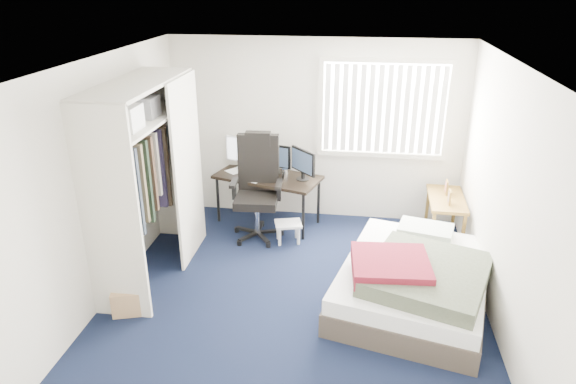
# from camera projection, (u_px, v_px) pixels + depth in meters

# --- Properties ---
(ground) EXTENTS (4.20, 4.20, 0.00)m
(ground) POSITION_uv_depth(u_px,v_px,m) (295.00, 294.00, 5.61)
(ground) COLOR black
(ground) RESTS_ON ground
(room_shell) EXTENTS (4.20, 4.20, 4.20)m
(room_shell) POSITION_uv_depth(u_px,v_px,m) (296.00, 165.00, 5.02)
(room_shell) COLOR silver
(room_shell) RESTS_ON ground
(window_assembly) EXTENTS (1.72, 0.09, 1.32)m
(window_assembly) POSITION_uv_depth(u_px,v_px,m) (384.00, 109.00, 6.73)
(window_assembly) COLOR white
(window_assembly) RESTS_ON ground
(closet) EXTENTS (0.64, 1.84, 2.22)m
(closet) POSITION_uv_depth(u_px,v_px,m) (146.00, 163.00, 5.54)
(closet) COLOR beige
(closet) RESTS_ON ground
(desk) EXTENTS (1.55, 1.04, 1.16)m
(desk) POSITION_uv_depth(u_px,v_px,m) (269.00, 173.00, 7.00)
(desk) COLOR black
(desk) RESTS_ON ground
(office_chair) EXTENTS (0.68, 0.68, 1.38)m
(office_chair) POSITION_uv_depth(u_px,v_px,m) (258.00, 198.00, 6.73)
(office_chair) COLOR black
(office_chair) RESTS_ON ground
(footstool) EXTENTS (0.39, 0.35, 0.27)m
(footstool) POSITION_uv_depth(u_px,v_px,m) (288.00, 227.00, 6.65)
(footstool) COLOR white
(footstool) RESTS_ON ground
(nightstand) EXTENTS (0.47, 0.90, 0.79)m
(nightstand) POSITION_uv_depth(u_px,v_px,m) (446.00, 203.00, 6.56)
(nightstand) COLOR brown
(nightstand) RESTS_ON ground
(bed) EXTENTS (1.88, 2.24, 0.64)m
(bed) POSITION_uv_depth(u_px,v_px,m) (414.00, 280.00, 5.38)
(bed) COLOR #3B322A
(bed) RESTS_ON ground
(pine_box) EXTENTS (0.42, 0.36, 0.27)m
(pine_box) POSITION_uv_depth(u_px,v_px,m) (131.00, 299.00, 5.29)
(pine_box) COLOR tan
(pine_box) RESTS_ON ground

